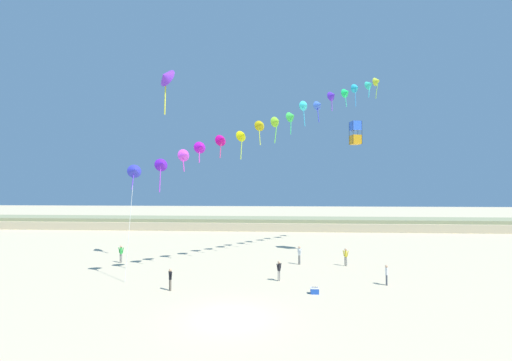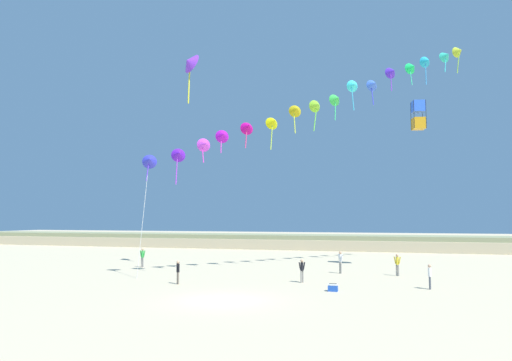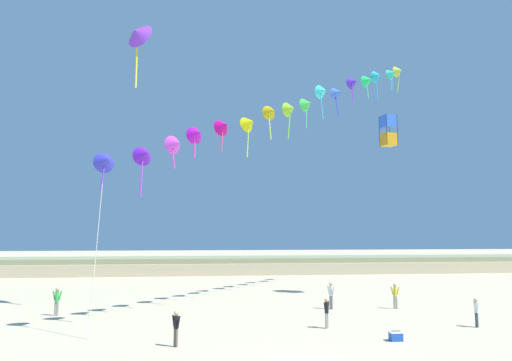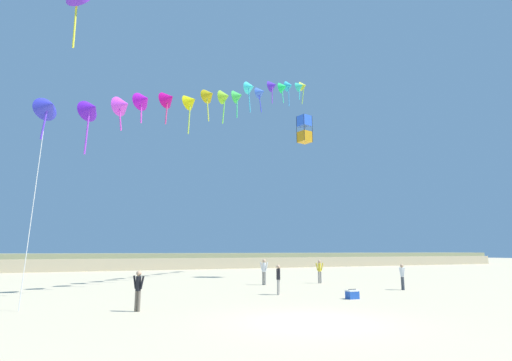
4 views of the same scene
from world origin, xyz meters
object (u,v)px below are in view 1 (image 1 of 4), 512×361
object	(u,v)px
person_far_center	(121,253)
large_kite_mid_trail	(165,77)
person_mid_center	(346,256)
beach_cooler	(315,291)
person_near_right	(279,269)
person_near_left	(170,278)
person_far_left	(387,273)
person_far_right	(299,254)
large_kite_low_lead	(355,133)

from	to	relation	value
person_far_center	large_kite_mid_trail	world-z (taller)	large_kite_mid_trail
person_far_center	person_mid_center	bearing A→B (deg)	0.39
large_kite_mid_trail	beach_cooler	world-z (taller)	large_kite_mid_trail
person_mid_center	large_kite_mid_trail	world-z (taller)	large_kite_mid_trail
person_near_right	person_mid_center	size ratio (longest dim) A/B	0.95
person_near_left	beach_cooler	size ratio (longest dim) A/B	2.67
beach_cooler	large_kite_mid_trail	bearing A→B (deg)	147.69
person_far_center	person_far_left	bearing A→B (deg)	-14.58
beach_cooler	person_far_left	bearing A→B (deg)	23.88
person_mid_center	person_far_left	size ratio (longest dim) A/B	1.09
person_far_left	large_kite_mid_trail	size ratio (longest dim) A/B	0.32
person_near_right	beach_cooler	xyz separation A→B (m)	(2.44, -3.09, -0.69)
person_mid_center	person_far_center	xyz separation A→B (m)	(-21.51, -0.15, 0.03)
person_near_left	person_far_center	world-z (taller)	person_far_center
person_far_left	person_far_center	distance (m)	24.11
person_near_right	person_far_left	world-z (taller)	person_near_right
person_mid_center	person_far_left	bearing A→B (deg)	-73.65
person_near_right	person_far_left	bearing A→B (deg)	-4.45
person_near_right	beach_cooler	distance (m)	4.00
person_far_left	person_far_right	world-z (taller)	person_far_right
person_mid_center	beach_cooler	world-z (taller)	person_mid_center
person_mid_center	beach_cooler	size ratio (longest dim) A/B	2.84
person_far_right	beach_cooler	bearing A→B (deg)	-86.68
large_kite_low_lead	large_kite_mid_trail	size ratio (longest dim) A/B	0.52
person_near_left	person_far_center	xyz separation A→B (m)	(-7.66, 8.51, 0.09)
person_far_center	large_kite_low_lead	xyz separation A→B (m)	(23.61, 5.32, 12.27)
person_far_left	large_kite_low_lead	size ratio (longest dim) A/B	0.60
person_near_right	person_near_left	bearing A→B (deg)	-158.18
person_far_right	large_kite_low_lead	distance (m)	14.62
person_near_left	person_near_right	bearing A→B (deg)	21.82
person_near_right	person_far_left	distance (m)	8.04
person_near_right	person_mid_center	xyz separation A→B (m)	(6.19, 5.59, 0.05)
person_near_right	person_far_center	bearing A→B (deg)	160.44
person_mid_center	person_near_left	bearing A→B (deg)	-147.98
large_kite_low_lead	beach_cooler	xyz separation A→B (m)	(-5.84, -13.85, -13.03)
person_far_center	person_far_right	bearing A→B (deg)	1.63
person_far_center	beach_cooler	distance (m)	19.73
person_mid_center	large_kite_low_lead	xyz separation A→B (m)	(2.10, 5.17, 12.30)
person_far_right	person_far_center	bearing A→B (deg)	-178.37
person_near_right	person_mid_center	bearing A→B (deg)	42.11
person_far_right	beach_cooler	xyz separation A→B (m)	(0.52, -9.02, -0.79)
person_far_left	beach_cooler	world-z (taller)	person_far_left
large_kite_mid_trail	large_kite_low_lead	bearing A→B (deg)	15.41
person_near_right	person_far_center	xyz separation A→B (m)	(-15.32, 5.44, 0.08)
person_near_left	large_kite_low_lead	world-z (taller)	large_kite_low_lead
large_kite_mid_trail	person_far_left	bearing A→B (deg)	-17.65
person_far_right	large_kite_mid_trail	size ratio (longest dim) A/B	0.36
person_far_left	person_near_right	bearing A→B (deg)	175.55
person_mid_center	beach_cooler	distance (m)	9.48
person_near_left	large_kite_mid_trail	distance (m)	19.50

